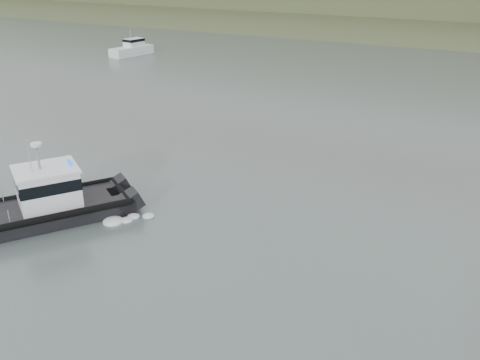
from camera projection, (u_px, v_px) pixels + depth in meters
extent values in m
plane|color=#45524E|center=(156.00, 282.00, 23.96)|extent=(400.00, 400.00, 0.00)
cube|color=#404F2D|center=(451.00, 33.00, 98.84)|extent=(500.00, 44.72, 16.25)
cube|color=black|center=(40.00, 206.00, 30.40)|extent=(6.28, 8.49, 1.04)
cube|color=black|center=(47.00, 222.00, 28.51)|extent=(6.28, 8.49, 1.04)
cube|color=black|center=(34.00, 209.00, 29.11)|extent=(7.48, 8.73, 0.22)
cube|color=white|center=(48.00, 187.00, 29.05)|extent=(3.89, 4.03, 1.99)
cube|color=black|center=(47.00, 181.00, 28.91)|extent=(3.97, 4.10, 0.65)
cube|color=white|center=(45.00, 169.00, 28.63)|extent=(4.13, 4.27, 0.14)
cylinder|color=gray|center=(38.00, 158.00, 28.24)|extent=(0.14, 0.14, 1.56)
cylinder|color=white|center=(36.00, 144.00, 27.95)|extent=(0.60, 0.60, 0.16)
cube|color=white|center=(132.00, 51.00, 76.85)|extent=(3.36, 6.90, 1.32)
cube|color=white|center=(134.00, 43.00, 76.82)|extent=(2.21, 2.92, 1.32)
cube|color=black|center=(134.00, 40.00, 76.65)|extent=(2.27, 2.98, 0.39)
cylinder|color=gray|center=(130.00, 35.00, 75.95)|extent=(0.09, 0.09, 1.32)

